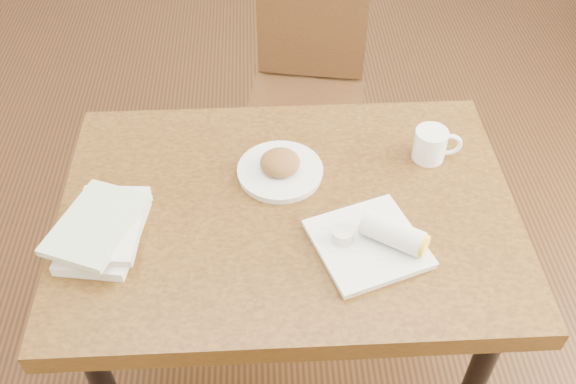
{
  "coord_description": "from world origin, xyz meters",
  "views": [
    {
      "loc": [
        -0.06,
        -1.12,
        1.94
      ],
      "look_at": [
        0.0,
        0.0,
        0.8
      ],
      "focal_mm": 40.0,
      "sensor_mm": 36.0,
      "label": 1
    }
  ],
  "objects_px": {
    "plate_scone": "(280,168)",
    "book_stack": "(103,229)",
    "chair_far": "(308,80)",
    "plate_burrito": "(376,240)",
    "coffee_mug": "(432,144)",
    "table": "(288,228)"
  },
  "relations": [
    {
      "from": "plate_scone",
      "to": "book_stack",
      "type": "relative_size",
      "value": 0.79
    },
    {
      "from": "chair_far",
      "to": "plate_burrito",
      "type": "xyz_separation_m",
      "value": [
        0.09,
        -0.97,
        0.23
      ]
    },
    {
      "from": "chair_far",
      "to": "book_stack",
      "type": "distance_m",
      "value": 1.1
    },
    {
      "from": "chair_far",
      "to": "coffee_mug",
      "type": "relative_size",
      "value": 7.19
    },
    {
      "from": "coffee_mug",
      "to": "chair_far",
      "type": "bearing_deg",
      "value": 113.38
    },
    {
      "from": "chair_far",
      "to": "book_stack",
      "type": "bearing_deg",
      "value": -121.85
    },
    {
      "from": "table",
      "to": "coffee_mug",
      "type": "relative_size",
      "value": 8.79
    },
    {
      "from": "plate_scone",
      "to": "book_stack",
      "type": "xyz_separation_m",
      "value": [
        -0.44,
        -0.2,
        0.01
      ]
    },
    {
      "from": "table",
      "to": "coffee_mug",
      "type": "bearing_deg",
      "value": 22.61
    },
    {
      "from": "table",
      "to": "book_stack",
      "type": "xyz_separation_m",
      "value": [
        -0.45,
        -0.08,
        0.12
      ]
    },
    {
      "from": "coffee_mug",
      "to": "book_stack",
      "type": "distance_m",
      "value": 0.89
    },
    {
      "from": "plate_burrito",
      "to": "book_stack",
      "type": "xyz_separation_m",
      "value": [
        -0.65,
        0.06,
        0.01
      ]
    },
    {
      "from": "chair_far",
      "to": "plate_burrito",
      "type": "height_order",
      "value": "chair_far"
    },
    {
      "from": "table",
      "to": "plate_scone",
      "type": "height_order",
      "value": "plate_scone"
    },
    {
      "from": "table",
      "to": "book_stack",
      "type": "bearing_deg",
      "value": -169.39
    },
    {
      "from": "table",
      "to": "coffee_mug",
      "type": "distance_m",
      "value": 0.45
    },
    {
      "from": "book_stack",
      "to": "coffee_mug",
      "type": "bearing_deg",
      "value": 16.43
    },
    {
      "from": "book_stack",
      "to": "chair_far",
      "type": "bearing_deg",
      "value": 58.15
    },
    {
      "from": "chair_far",
      "to": "table",
      "type": "bearing_deg",
      "value": -97.87
    },
    {
      "from": "chair_far",
      "to": "plate_scone",
      "type": "xyz_separation_m",
      "value": [
        -0.13,
        -0.71,
        0.22
      ]
    },
    {
      "from": "plate_scone",
      "to": "coffee_mug",
      "type": "height_order",
      "value": "coffee_mug"
    },
    {
      "from": "coffee_mug",
      "to": "book_stack",
      "type": "bearing_deg",
      "value": -163.57
    }
  ]
}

